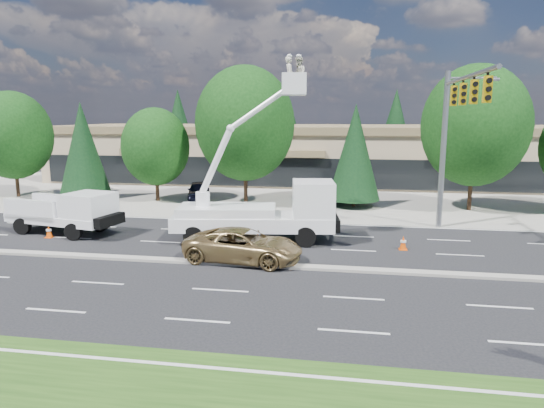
% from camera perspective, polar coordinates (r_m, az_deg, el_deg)
% --- Properties ---
extents(ground, '(140.00, 140.00, 0.00)m').
position_cam_1_polar(ground, '(21.70, -3.87, -7.18)').
color(ground, black).
rests_on(ground, ground).
extents(concrete_apron, '(140.00, 22.00, 0.01)m').
position_cam_1_polar(concrete_apron, '(40.94, 2.52, 1.21)').
color(concrete_apron, gray).
rests_on(concrete_apron, ground).
extents(road_median, '(120.00, 0.55, 0.12)m').
position_cam_1_polar(road_median, '(21.68, -3.87, -7.02)').
color(road_median, gray).
rests_on(road_median, ground).
extents(strip_mall, '(50.40, 15.40, 5.50)m').
position_cam_1_polar(strip_mall, '(50.46, 3.91, 6.17)').
color(strip_mall, tan).
rests_on(strip_mall, ground).
extents(tree_front_a, '(6.10, 6.10, 8.46)m').
position_cam_1_polar(tree_front_a, '(44.20, -28.20, 7.12)').
color(tree_front_a, '#332114').
rests_on(tree_front_a, ground).
extents(tree_front_b, '(3.83, 3.83, 7.56)m').
position_cam_1_polar(tree_front_b, '(40.89, -21.36, 6.21)').
color(tree_front_b, '#332114').
rests_on(tree_front_b, ground).
extents(tree_front_c, '(5.14, 5.14, 7.14)m').
position_cam_1_polar(tree_front_c, '(38.18, -13.54, 6.57)').
color(tree_front_c, '#332114').
rests_on(tree_front_c, ground).
extents(tree_front_d, '(7.30, 7.30, 10.13)m').
position_cam_1_polar(tree_front_d, '(35.98, -3.19, 9.42)').
color(tree_front_d, '#332114').
rests_on(tree_front_d, ground).
extents(tree_front_e, '(3.73, 3.73, 7.35)m').
position_cam_1_polar(tree_front_e, '(35.22, 9.73, 6.02)').
color(tree_front_e, '#332114').
rests_on(tree_front_e, ground).
extents(tree_front_f, '(7.19, 7.19, 9.97)m').
position_cam_1_polar(tree_front_f, '(36.08, 22.77, 8.49)').
color(tree_front_f, '#332114').
rests_on(tree_front_f, ground).
extents(tree_back_a, '(5.01, 5.01, 9.88)m').
position_cam_1_polar(tree_back_a, '(66.18, -10.93, 9.15)').
color(tree_back_a, '#332114').
rests_on(tree_back_a, ground).
extents(tree_back_b, '(5.88, 5.88, 11.59)m').
position_cam_1_polar(tree_back_b, '(62.74, 1.32, 10.11)').
color(tree_back_b, '#332114').
rests_on(tree_back_b, ground).
extents(tree_back_c, '(4.92, 4.92, 9.70)m').
position_cam_1_polar(tree_back_c, '(62.36, 14.32, 8.86)').
color(tree_back_c, '#332114').
rests_on(tree_back_c, ground).
extents(tree_back_d, '(4.74, 4.74, 9.34)m').
position_cam_1_polar(tree_back_d, '(64.48, 25.10, 8.08)').
color(tree_back_d, '#332114').
rests_on(tree_back_d, ground).
extents(signal_mast, '(2.76, 10.16, 9.00)m').
position_cam_1_polar(signal_mast, '(27.67, 20.52, 8.75)').
color(signal_mast, gray).
rests_on(signal_mast, ground).
extents(utility_pickup, '(6.55, 3.50, 2.38)m').
position_cam_1_polar(utility_pickup, '(29.31, -22.85, -1.36)').
color(utility_pickup, white).
rests_on(utility_pickup, ground).
extents(bucket_truck, '(8.64, 3.68, 9.51)m').
position_cam_1_polar(bucket_truck, '(25.22, -0.63, 0.01)').
color(bucket_truck, white).
rests_on(bucket_truck, ground).
extents(traffic_cone_a, '(0.40, 0.40, 0.70)m').
position_cam_1_polar(traffic_cone_a, '(28.94, -24.76, -2.95)').
color(traffic_cone_a, '#E94C07').
rests_on(traffic_cone_a, ground).
extents(traffic_cone_b, '(0.40, 0.40, 0.70)m').
position_cam_1_polar(traffic_cone_b, '(25.81, -6.63, -3.58)').
color(traffic_cone_b, '#E94C07').
rests_on(traffic_cone_b, ground).
extents(traffic_cone_c, '(0.40, 0.40, 0.70)m').
position_cam_1_polar(traffic_cone_c, '(25.02, -1.70, -3.96)').
color(traffic_cone_c, '#E94C07').
rests_on(traffic_cone_c, ground).
extents(traffic_cone_d, '(0.40, 0.40, 0.70)m').
position_cam_1_polar(traffic_cone_d, '(24.82, 15.18, -4.44)').
color(traffic_cone_d, '#E94C07').
rests_on(traffic_cone_d, ground).
extents(minivan, '(5.57, 3.02, 1.48)m').
position_cam_1_polar(minivan, '(22.04, -3.37, -4.88)').
color(minivan, olive).
rests_on(minivan, ground).
extents(parked_car_west, '(2.78, 4.45, 1.41)m').
position_cam_1_polar(parked_car_west, '(38.44, -8.61, 1.56)').
color(parked_car_west, black).
rests_on(parked_car_west, ground).
extents(parked_car_east, '(2.50, 5.13, 1.62)m').
position_cam_1_polar(parked_car_east, '(38.13, 6.95, 1.68)').
color(parked_car_east, black).
rests_on(parked_car_east, ground).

